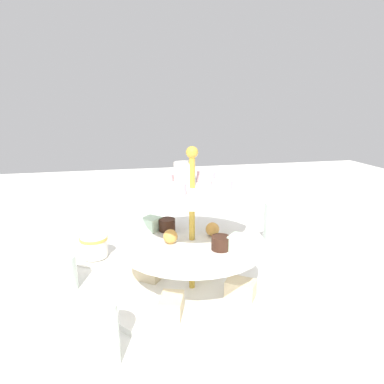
% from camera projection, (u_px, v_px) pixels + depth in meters
% --- Properties ---
extents(ground_plane, '(2.40, 2.40, 0.00)m').
position_uv_depth(ground_plane, '(192.00, 292.00, 0.62)').
color(ground_plane, silver).
extents(tiered_serving_stand, '(0.30, 0.30, 0.26)m').
position_uv_depth(tiered_serving_stand, '(192.00, 252.00, 0.60)').
color(tiered_serving_stand, white).
rests_on(tiered_serving_stand, ground_plane).
extents(water_glass_tall_right, '(0.07, 0.07, 0.12)m').
position_uv_depth(water_glass_tall_right, '(279.00, 230.00, 0.75)').
color(water_glass_tall_right, silver).
rests_on(water_glass_tall_right, ground_plane).
extents(water_glass_short_left, '(0.06, 0.06, 0.07)m').
position_uv_depth(water_glass_short_left, '(59.00, 273.00, 0.62)').
color(water_glass_short_left, silver).
rests_on(water_glass_short_left, ground_plane).
extents(teacup_with_saucer, '(0.09, 0.09, 0.05)m').
position_uv_depth(teacup_with_saucer, '(94.00, 248.00, 0.74)').
color(teacup_with_saucer, white).
rests_on(teacup_with_saucer, ground_plane).
extents(butter_knife_left, '(0.08, 0.16, 0.00)m').
position_uv_depth(butter_knife_left, '(364.00, 374.00, 0.43)').
color(butter_knife_left, silver).
rests_on(butter_knife_left, ground_plane).
extents(butter_knife_right, '(0.04, 0.17, 0.00)m').
position_uv_depth(butter_knife_right, '(170.00, 233.00, 0.89)').
color(butter_knife_right, silver).
rests_on(butter_knife_right, ground_plane).
extents(water_glass_mid_back, '(0.06, 0.06, 0.09)m').
position_uv_depth(water_glass_mid_back, '(95.00, 335.00, 0.44)').
color(water_glass_mid_back, silver).
rests_on(water_glass_mid_back, ground_plane).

